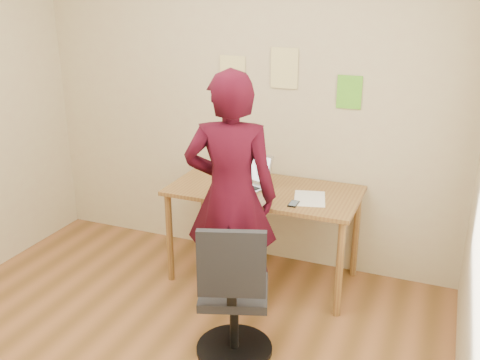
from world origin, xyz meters
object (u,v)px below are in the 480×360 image
at_px(office_chair, 233,302).
at_px(phone, 294,204).
at_px(desk, 264,200).
at_px(laptop, 246,179).
at_px(person, 231,197).

bearing_deg(office_chair, phone, 61.68).
height_order(phone, office_chair, office_chair).
height_order(desk, office_chair, office_chair).
relative_size(laptop, phone, 3.60).
bearing_deg(laptop, office_chair, -51.62).
bearing_deg(office_chair, desk, 80.45).
xyz_separation_m(desk, laptop, (-0.15, 0.01, 0.14)).
xyz_separation_m(phone, person, (-0.35, -0.27, 0.10)).
bearing_deg(desk, person, -97.64).
relative_size(desk, phone, 12.09).
distance_m(phone, office_chair, 0.86).
bearing_deg(phone, person, -142.95).
relative_size(desk, person, 0.83).
height_order(office_chair, person, person).
distance_m(desk, person, 0.52).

